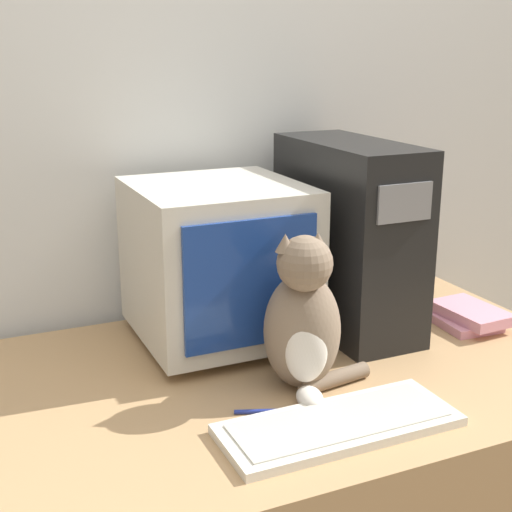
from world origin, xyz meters
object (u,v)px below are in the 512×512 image
(crt_monitor, at_px, (218,262))
(book_stack, at_px, (468,316))
(cat, at_px, (302,323))
(computer_tower, at_px, (348,236))
(keyboard, at_px, (339,425))
(pen, at_px, (270,411))

(crt_monitor, relative_size, book_stack, 2.01)
(cat, bearing_deg, crt_monitor, 116.33)
(computer_tower, distance_m, cat, 0.39)
(keyboard, distance_m, cat, 0.22)
(keyboard, bearing_deg, computer_tower, 57.92)
(computer_tower, bearing_deg, keyboard, -122.08)
(crt_monitor, height_order, book_stack, crt_monitor)
(book_stack, xyz_separation_m, pen, (-0.65, -0.20, -0.02))
(crt_monitor, height_order, pen, crt_monitor)
(keyboard, xyz_separation_m, cat, (0.01, 0.18, 0.13))
(book_stack, bearing_deg, computer_tower, 153.24)
(keyboard, relative_size, book_stack, 2.29)
(cat, bearing_deg, keyboard, -80.11)
(crt_monitor, relative_size, cat, 1.17)
(book_stack, relative_size, pen, 1.49)
(cat, relative_size, pen, 2.55)
(crt_monitor, xyz_separation_m, computer_tower, (0.33, -0.03, 0.03))
(keyboard, bearing_deg, cat, 85.49)
(cat, distance_m, pen, 0.19)
(keyboard, bearing_deg, book_stack, 28.96)
(computer_tower, relative_size, pen, 3.51)
(cat, bearing_deg, pen, -131.62)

